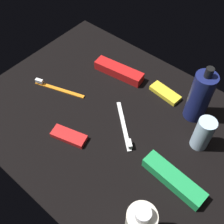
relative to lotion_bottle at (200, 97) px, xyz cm
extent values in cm
cube|color=black|center=(18.39, 17.18, -9.11)|extent=(84.00, 64.00, 1.20)
cylinder|color=navy|center=(0.00, 0.00, -0.20)|extent=(6.28, 6.28, 16.62)
cylinder|color=black|center=(0.00, 0.00, 9.51)|extent=(2.20, 2.20, 2.80)
cylinder|color=silver|center=(-7.81, 39.32, 6.98)|extent=(3.20, 3.20, 2.20)
cylinder|color=silver|center=(-6.49, 8.36, -3.14)|extent=(4.90, 4.90, 10.74)
cube|color=white|center=(13.79, 16.81, -8.06)|extent=(14.39, 12.69, 0.90)
cube|color=white|center=(8.12, 21.72, -7.01)|extent=(2.69, 2.53, 1.20)
cube|color=orange|center=(39.25, 19.57, -8.06)|extent=(17.47, 6.79, 0.90)
cube|color=white|center=(46.37, 21.93, -7.01)|extent=(2.81, 1.86, 1.20)
cube|color=red|center=(28.81, 1.11, -6.91)|extent=(18.04, 6.77, 3.20)
cube|color=green|center=(-7.01, 22.86, -6.91)|extent=(17.93, 5.97, 3.20)
cube|color=yellow|center=(11.26, -1.39, -7.76)|extent=(10.78, 5.12, 1.50)
cube|color=red|center=(23.38, 30.64, -7.76)|extent=(11.10, 6.69, 1.50)
camera|label=1|loc=(-13.59, 55.18, 58.70)|focal=43.55mm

